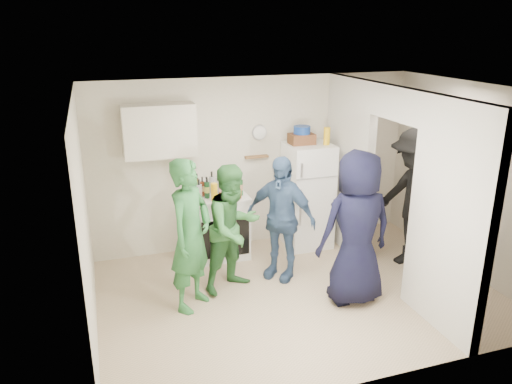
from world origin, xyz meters
TOP-DOWN VIEW (x-y plane):
  - floor at (0.00, 0.00)m, footprint 4.80×4.80m
  - wall_back at (0.00, 1.70)m, footprint 4.80×0.00m
  - wall_front at (0.00, -1.70)m, footprint 4.80×0.00m
  - wall_left at (-2.40, 0.00)m, footprint 0.00×3.40m
  - wall_right at (2.40, 0.00)m, footprint 0.00×3.40m
  - ceiling at (0.00, 0.00)m, footprint 4.80×4.80m
  - partition_pier_back at (1.20, 1.10)m, footprint 0.12×1.20m
  - partition_pier_front at (1.20, -1.10)m, footprint 0.12×1.20m
  - partition_header at (1.20, 0.00)m, footprint 0.12×1.00m
  - stove at (-0.65, 1.37)m, footprint 0.77×0.64m
  - upper_cabinet at (-1.40, 1.52)m, footprint 0.95×0.34m
  - fridge at (0.69, 1.34)m, footprint 0.64×0.62m
  - wicker_basket at (0.59, 1.39)m, footprint 0.35×0.25m
  - blue_bowl at (0.59, 1.39)m, footprint 0.24×0.24m
  - yellow_cup_stack_top at (0.91, 1.24)m, footprint 0.09×0.09m
  - wall_clock at (0.05, 1.68)m, footprint 0.22×0.02m
  - spice_shelf at (0.00, 1.65)m, footprint 0.35×0.08m
  - nook_window at (2.38, 0.20)m, footprint 0.03×0.70m
  - nook_window_frame at (2.36, 0.20)m, footprint 0.04×0.76m
  - nook_valance at (2.34, 0.20)m, footprint 0.04×0.82m
  - yellow_cup_stack_stove at (-0.77, 1.15)m, footprint 0.09×0.09m
  - red_cup at (-0.43, 1.17)m, footprint 0.09×0.09m
  - person_green_left at (-1.29, 0.15)m, footprint 0.76×0.77m
  - person_green_center at (-0.71, 0.40)m, footprint 0.97×0.88m
  - person_denim at (-0.06, 0.51)m, footprint 0.95×0.98m
  - person_navy at (0.57, -0.33)m, footprint 0.91×0.60m
  - person_nook at (1.75, 0.25)m, footprint 0.92×1.35m
  - bottle_a at (-0.93, 1.50)m, footprint 0.07×0.07m
  - bottle_b at (-0.83, 1.31)m, footprint 0.07×0.07m
  - bottle_c at (-0.71, 1.51)m, footprint 0.07×0.07m
  - bottle_d at (-0.63, 1.31)m, footprint 0.07×0.07m
  - bottle_e at (-0.53, 1.56)m, footprint 0.08×0.08m
  - bottle_f at (-0.47, 1.39)m, footprint 0.07×0.07m
  - bottle_g at (-0.37, 1.50)m, footprint 0.08×0.08m
  - bottle_h at (-0.96, 1.23)m, footprint 0.08×0.08m
  - bottle_i at (-0.59, 1.45)m, footprint 0.07×0.07m
  - bottle_j at (-0.36, 1.27)m, footprint 0.06×0.06m
  - bottle_k at (-0.87, 1.40)m, footprint 0.06×0.06m

SIDE VIEW (x-z plane):
  - floor at x=0.00m, z-range 0.00..0.00m
  - stove at x=-0.65m, z-range 0.00..0.92m
  - fridge at x=0.69m, z-range 0.00..1.55m
  - person_green_center at x=-0.71m, z-range 0.00..1.62m
  - person_denim at x=-0.06m, z-range 0.00..1.64m
  - person_green_left at x=-1.29m, z-range 0.00..1.80m
  - person_navy at x=0.57m, z-range 0.00..1.86m
  - person_nook at x=1.75m, z-range 0.00..1.93m
  - red_cup at x=-0.43m, z-range 0.92..1.04m
  - bottle_i at x=-0.59m, z-range 0.92..1.16m
  - yellow_cup_stack_stove at x=-0.77m, z-range 0.92..1.17m
  - bottle_d at x=-0.63m, z-range 0.92..1.18m
  - bottle_g at x=-0.37m, z-range 0.92..1.18m
  - bottle_k at x=-0.87m, z-range 0.92..1.20m
  - bottle_j at x=-0.36m, z-range 0.92..1.21m
  - bottle_f at x=-0.47m, z-range 0.92..1.22m
  - bottle_a at x=-0.93m, z-range 0.92..1.22m
  - bottle_h at x=-0.96m, z-range 0.92..1.22m
  - bottle_b at x=-0.83m, z-range 0.92..1.22m
  - bottle_e at x=-0.53m, z-range 0.92..1.22m
  - bottle_c at x=-0.71m, z-range 0.92..1.23m
  - wall_back at x=0.00m, z-range -1.15..3.65m
  - wall_front at x=0.00m, z-range -1.15..3.65m
  - wall_left at x=-2.40m, z-range -0.45..2.95m
  - wall_right at x=2.40m, z-range -0.45..2.95m
  - partition_pier_back at x=1.20m, z-range 0.00..2.50m
  - partition_pier_front at x=1.20m, z-range 0.00..2.50m
  - spice_shelf at x=0.00m, z-range 1.34..1.36m
  - wicker_basket at x=0.59m, z-range 1.55..1.70m
  - nook_window at x=2.38m, z-range 1.25..2.05m
  - nook_window_frame at x=2.36m, z-range 1.22..2.08m
  - yellow_cup_stack_top at x=0.91m, z-range 1.55..1.80m
  - wall_clock at x=0.05m, z-range 1.59..1.81m
  - blue_bowl at x=0.59m, z-range 1.70..1.81m
  - upper_cabinet at x=-1.40m, z-range 1.50..2.20m
  - nook_valance at x=2.34m, z-range 1.91..2.09m
  - partition_header at x=1.20m, z-range 2.10..2.50m
  - ceiling at x=0.00m, z-range 2.50..2.50m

